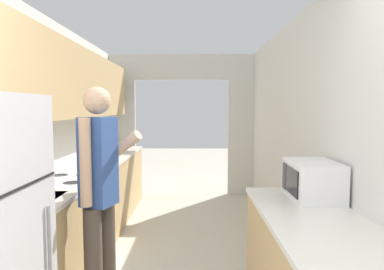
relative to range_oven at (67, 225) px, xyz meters
name	(u,v)px	position (x,y,z in m)	size (l,w,h in m)	color
wall_left	(47,113)	(-0.25, 0.24, 1.06)	(0.38, 7.46, 2.50)	silver
wall_right	(319,145)	(2.28, -0.21, 0.79)	(0.06, 7.46, 2.50)	silver
wall_far_with_doorway	(182,115)	(0.97, 2.95, 0.98)	(2.96, 0.06, 2.50)	silver
counter_left	(96,198)	(-0.01, 0.99, 0.00)	(0.62, 3.79, 0.90)	tan
range_oven	(67,225)	(0.00, 0.00, 0.00)	(0.66, 0.76, 1.04)	white
person	(99,196)	(0.51, -0.69, 0.47)	(0.54, 0.45, 1.71)	#4C4238
microwave	(313,180)	(2.07, -0.69, 0.58)	(0.33, 0.46, 0.28)	white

